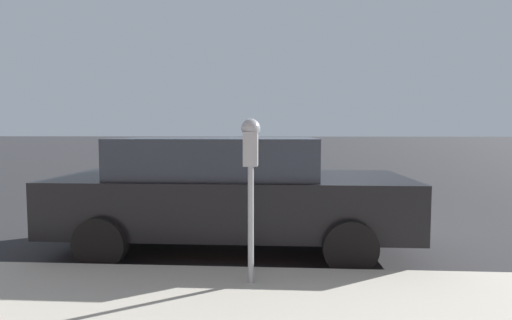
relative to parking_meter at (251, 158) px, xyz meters
The scene contains 3 objects.
ground_plane 3.07m from the parking_meter, 13.78° to the right, with size 220.00×220.00×0.00m, color #2B2B2D.
parking_meter is the anchor object (origin of this frame).
car_black 1.73m from the parking_meter, 15.15° to the left, with size 2.08×4.78×1.57m.
Camera 1 is at (-6.60, 0.36, 1.67)m, focal length 28.00 mm.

